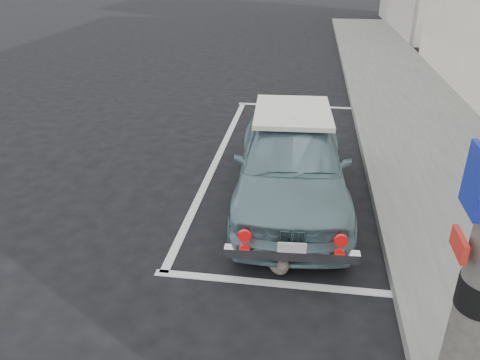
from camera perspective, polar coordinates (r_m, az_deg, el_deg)
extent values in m
plane|color=black|center=(6.10, 0.28, -9.21)|extent=(80.00, 80.00, 0.00)
cube|color=slate|center=(8.14, 25.37, -1.65)|extent=(2.80, 40.00, 0.15)
cube|color=silver|center=(5.67, 4.68, -12.48)|extent=(3.00, 0.12, 0.01)
cube|color=silver|center=(11.95, 7.12, 8.94)|extent=(3.00, 0.12, 0.01)
cube|color=silver|center=(8.82, -2.78, 2.64)|extent=(0.12, 7.00, 0.01)
cube|color=#1423A3|center=(3.40, 26.75, -0.04)|extent=(0.04, 0.35, 0.45)
cube|color=red|center=(3.63, 25.16, -7.13)|extent=(0.04, 0.30, 0.15)
cube|color=white|center=(3.63, 25.09, -7.13)|extent=(0.02, 0.16, 0.08)
imported|color=slate|center=(7.09, 6.26, 2.47)|extent=(1.87, 4.17, 1.39)
cube|color=white|center=(7.25, 6.47, 8.30)|extent=(1.23, 1.61, 0.07)
cube|color=silver|center=(5.51, 6.28, -8.97)|extent=(1.56, 0.21, 0.12)
cube|color=white|center=(5.41, 6.34, -8.38)|extent=(0.33, 0.04, 0.17)
cylinder|color=red|center=(5.35, 0.57, -6.82)|extent=(0.15, 0.05, 0.15)
cylinder|color=red|center=(5.39, 12.21, -7.23)|extent=(0.15, 0.05, 0.15)
cylinder|color=red|center=(5.45, 0.56, -8.40)|extent=(0.12, 0.05, 0.12)
cylinder|color=red|center=(5.49, 12.04, -8.79)|extent=(0.12, 0.05, 0.12)
ellipsoid|color=brown|center=(5.80, 4.68, -9.95)|extent=(0.37, 0.45, 0.23)
sphere|color=brown|center=(5.62, 5.27, -10.29)|extent=(0.15, 0.15, 0.15)
cone|color=brown|center=(5.57, 4.90, -9.74)|extent=(0.05, 0.05, 0.06)
cone|color=brown|center=(5.59, 5.69, -9.61)|extent=(0.05, 0.05, 0.06)
cylinder|color=brown|center=(6.01, 4.58, -9.42)|extent=(0.20, 0.20, 0.03)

